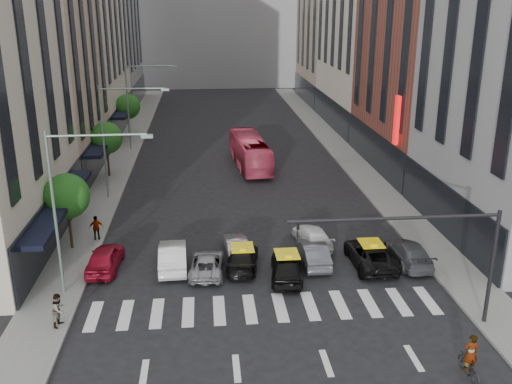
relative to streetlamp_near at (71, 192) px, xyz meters
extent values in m
plane|color=black|center=(10.04, -4.00, -5.90)|extent=(160.00, 160.00, 0.00)
cube|color=slate|center=(-1.46, 26.00, -5.83)|extent=(3.00, 96.00, 0.15)
cube|color=slate|center=(21.54, 26.00, -5.83)|extent=(3.00, 96.00, 0.15)
cube|color=tan|center=(-6.96, 24.00, 6.10)|extent=(8.00, 16.00, 24.00)
cube|color=gray|center=(-6.96, 61.00, 9.10)|extent=(8.00, 18.00, 30.00)
cube|color=brown|center=(27.04, 23.00, 7.10)|extent=(8.00, 18.00, 26.00)
cube|color=tan|center=(27.04, 61.00, 8.10)|extent=(8.00, 18.00, 28.00)
cylinder|color=black|center=(-1.76, 6.00, -4.18)|extent=(0.18, 0.18, 3.15)
sphere|color=#1E4A15|center=(-1.76, 6.00, -2.24)|extent=(2.88, 2.88, 2.88)
cylinder|color=black|center=(-1.76, 22.00, -4.18)|extent=(0.18, 0.18, 3.15)
sphere|color=#1E4A15|center=(-1.76, 22.00, -2.24)|extent=(2.88, 2.88, 2.88)
cylinder|color=black|center=(-1.76, 38.00, -4.18)|extent=(0.18, 0.18, 3.15)
sphere|color=#1E4A15|center=(-1.76, 38.00, -2.24)|extent=(2.88, 2.88, 2.88)
cylinder|color=gray|center=(-0.96, 0.00, -1.25)|extent=(0.16, 0.16, 9.00)
cylinder|color=gray|center=(1.54, 0.00, 2.95)|extent=(5.00, 0.12, 0.12)
cube|color=gray|center=(4.04, 0.00, 2.85)|extent=(0.60, 0.25, 0.18)
cylinder|color=gray|center=(-0.96, 16.00, -1.25)|extent=(0.16, 0.16, 9.00)
cylinder|color=gray|center=(1.54, 16.00, 2.95)|extent=(5.00, 0.12, 0.12)
cube|color=gray|center=(4.04, 16.00, 2.85)|extent=(0.60, 0.25, 0.18)
cylinder|color=gray|center=(-0.96, 32.00, -1.25)|extent=(0.16, 0.16, 9.00)
cylinder|color=gray|center=(1.54, 32.00, 2.95)|extent=(5.00, 0.12, 0.12)
cube|color=gray|center=(4.04, 32.00, 2.85)|extent=(0.60, 0.25, 0.18)
cylinder|color=black|center=(20.54, -5.00, -2.90)|extent=(0.20, 0.20, 6.00)
cylinder|color=black|center=(15.54, -5.00, -0.10)|extent=(10.00, 0.16, 0.16)
imported|color=black|center=(11.04, -5.00, -0.60)|extent=(0.13, 0.16, 0.80)
cube|color=red|center=(22.64, 16.00, 0.10)|extent=(0.30, 0.70, 4.00)
imported|color=maroon|center=(0.84, 2.90, -5.16)|extent=(2.00, 4.44, 1.48)
imported|color=white|center=(4.84, 2.79, -5.14)|extent=(1.80, 4.68, 1.52)
imported|color=gray|center=(6.87, 1.88, -5.32)|extent=(2.22, 4.35, 1.18)
imported|color=black|center=(9.00, 2.41, -5.26)|extent=(2.36, 4.65, 1.29)
imported|color=black|center=(11.45, 0.75, -5.14)|extent=(2.29, 4.64, 1.52)
imported|color=#494A52|center=(13.34, 2.54, -5.20)|extent=(1.54, 4.28, 1.40)
imported|color=black|center=(16.74, 2.03, -5.20)|extent=(2.42, 5.13, 1.42)
imported|color=#44474C|center=(19.13, 2.07, -5.21)|extent=(1.99, 4.77, 1.38)
imported|color=#929297|center=(8.73, 4.22, -5.28)|extent=(1.58, 3.86, 1.24)
imported|color=white|center=(13.79, 5.27, -5.26)|extent=(2.35, 4.62, 1.28)
imported|color=#CC3C5A|center=(11.29, 24.26, -4.39)|extent=(3.46, 11.05, 3.03)
imported|color=black|center=(17.87, -8.99, -5.41)|extent=(0.71, 1.89, 0.98)
imported|color=gray|center=(17.87, -8.99, -4.02)|extent=(0.67, 0.45, 1.80)
imported|color=gray|center=(-0.36, -3.44, -4.90)|extent=(0.87, 0.99, 1.71)
imported|color=gray|center=(-0.36, 7.19, -4.92)|extent=(1.02, 0.53, 1.67)
camera|label=1|loc=(6.92, -28.66, 9.36)|focal=40.00mm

